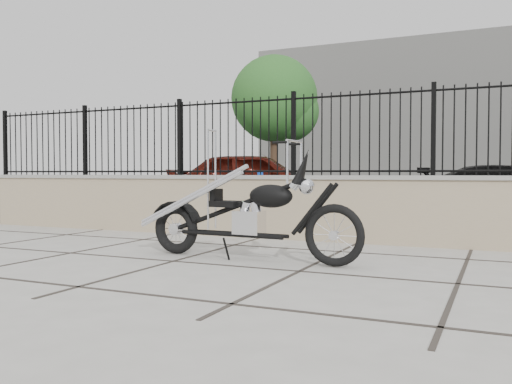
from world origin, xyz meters
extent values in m
plane|color=#99968E|center=(0.00, 0.00, 0.00)|extent=(90.00, 90.00, 0.00)
plane|color=black|center=(0.00, 12.50, 0.00)|extent=(30.00, 30.00, 0.00)
cube|color=gray|center=(0.00, 2.50, 0.48)|extent=(14.00, 0.36, 0.96)
cube|color=black|center=(0.00, 2.50, 1.56)|extent=(14.00, 0.08, 1.20)
cube|color=beige|center=(0.00, 26.50, 4.00)|extent=(22.00, 6.00, 8.00)
imported|color=#3E0E08|center=(-3.81, 7.37, 0.77)|extent=(4.85, 2.96, 1.54)
cylinder|color=blue|center=(-2.72, 5.15, 0.51)|extent=(0.16, 0.16, 1.02)
cylinder|color=#382619|center=(-6.96, 16.12, 1.71)|extent=(0.34, 0.34, 3.41)
sphere|color=#2B742B|center=(-6.96, 16.12, 4.32)|extent=(3.64, 3.64, 3.64)
camera|label=1|loc=(1.84, -5.11, 0.99)|focal=38.00mm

